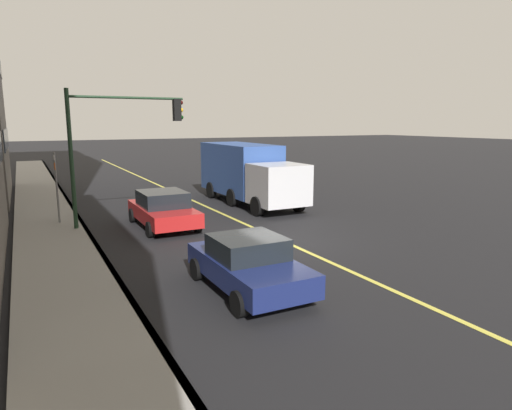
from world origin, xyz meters
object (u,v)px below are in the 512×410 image
at_px(car_navy, 248,263).
at_px(street_sign_post, 56,183).
at_px(car_red, 163,209).
at_px(traffic_light_mast, 118,133).
at_px(truck_blue, 248,172).

relative_size(car_navy, street_sign_post, 1.33).
bearing_deg(car_red, traffic_light_mast, 62.56).
distance_m(traffic_light_mast, street_sign_post, 3.34).
bearing_deg(car_navy, truck_blue, -26.44).
relative_size(truck_blue, traffic_light_mast, 1.48).
distance_m(truck_blue, street_sign_post, 9.34).
distance_m(car_navy, street_sign_post, 10.72).
bearing_deg(car_red, street_sign_post, 60.28).
relative_size(car_red, traffic_light_mast, 0.81).
bearing_deg(truck_blue, traffic_light_mast, 110.29).
xyz_separation_m(car_navy, street_sign_post, (10.01, 3.69, 1.07)).
relative_size(car_navy, truck_blue, 0.50).
bearing_deg(car_navy, traffic_light_mast, 9.22).
distance_m(car_navy, truck_blue, 12.55).
xyz_separation_m(car_navy, truck_blue, (11.20, -5.57, 0.93)).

